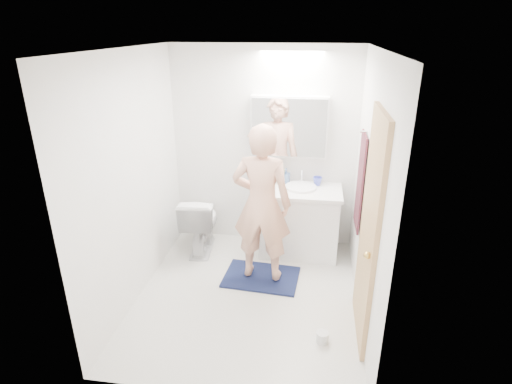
% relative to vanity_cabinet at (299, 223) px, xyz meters
% --- Properties ---
extents(floor, '(2.50, 2.50, 0.00)m').
position_rel_vanity_cabinet_xyz_m(floor, '(-0.47, -0.96, -0.39)').
color(floor, silver).
rests_on(floor, ground).
extents(ceiling, '(2.50, 2.50, 0.00)m').
position_rel_vanity_cabinet_xyz_m(ceiling, '(-0.47, -0.96, 2.01)').
color(ceiling, white).
rests_on(ceiling, floor).
extents(wall_back, '(2.50, 0.00, 2.50)m').
position_rel_vanity_cabinet_xyz_m(wall_back, '(-0.47, 0.29, 0.81)').
color(wall_back, white).
rests_on(wall_back, floor).
extents(wall_front, '(2.50, 0.00, 2.50)m').
position_rel_vanity_cabinet_xyz_m(wall_front, '(-0.47, -2.21, 0.81)').
color(wall_front, white).
rests_on(wall_front, floor).
extents(wall_left, '(0.00, 2.50, 2.50)m').
position_rel_vanity_cabinet_xyz_m(wall_left, '(-1.57, -0.96, 0.81)').
color(wall_left, white).
rests_on(wall_left, floor).
extents(wall_right, '(0.00, 2.50, 2.50)m').
position_rel_vanity_cabinet_xyz_m(wall_right, '(0.63, -0.96, 0.81)').
color(wall_right, white).
rests_on(wall_right, floor).
extents(vanity_cabinet, '(0.90, 0.55, 0.78)m').
position_rel_vanity_cabinet_xyz_m(vanity_cabinet, '(0.00, 0.00, 0.00)').
color(vanity_cabinet, white).
rests_on(vanity_cabinet, floor).
extents(countertop, '(0.95, 0.58, 0.04)m').
position_rel_vanity_cabinet_xyz_m(countertop, '(0.00, -0.00, 0.41)').
color(countertop, white).
rests_on(countertop, vanity_cabinet).
extents(sink_basin, '(0.36, 0.36, 0.03)m').
position_rel_vanity_cabinet_xyz_m(sink_basin, '(0.00, 0.03, 0.45)').
color(sink_basin, white).
rests_on(sink_basin, countertop).
extents(faucet, '(0.02, 0.02, 0.16)m').
position_rel_vanity_cabinet_xyz_m(faucet, '(0.00, 0.22, 0.51)').
color(faucet, white).
rests_on(faucet, countertop).
extents(medicine_cabinet, '(0.88, 0.14, 0.70)m').
position_rel_vanity_cabinet_xyz_m(medicine_cabinet, '(-0.17, 0.21, 1.11)').
color(medicine_cabinet, white).
rests_on(medicine_cabinet, wall_back).
extents(mirror_panel, '(0.84, 0.01, 0.66)m').
position_rel_vanity_cabinet_xyz_m(mirror_panel, '(-0.17, 0.13, 1.11)').
color(mirror_panel, silver).
rests_on(mirror_panel, medicine_cabinet).
extents(toilet, '(0.46, 0.74, 0.73)m').
position_rel_vanity_cabinet_xyz_m(toilet, '(-1.18, -0.12, -0.03)').
color(toilet, white).
rests_on(toilet, floor).
extents(bath_rug, '(0.84, 0.61, 0.02)m').
position_rel_vanity_cabinet_xyz_m(bath_rug, '(-0.37, -0.64, -0.38)').
color(bath_rug, '#161A47').
rests_on(bath_rug, floor).
extents(person, '(0.64, 0.45, 1.68)m').
position_rel_vanity_cabinet_xyz_m(person, '(-0.37, -0.64, 0.50)').
color(person, '#E3A488').
rests_on(person, bath_rug).
extents(door, '(0.04, 0.80, 2.00)m').
position_rel_vanity_cabinet_xyz_m(door, '(0.61, -1.31, 0.61)').
color(door, tan).
rests_on(door, wall_right).
extents(door_knob, '(0.06, 0.06, 0.06)m').
position_rel_vanity_cabinet_xyz_m(door_knob, '(0.57, -1.61, 0.56)').
color(door_knob, gold).
rests_on(door_knob, door).
extents(towel, '(0.02, 0.42, 1.00)m').
position_rel_vanity_cabinet_xyz_m(towel, '(0.61, -0.41, 0.71)').
color(towel, '#101D33').
rests_on(towel, wall_right).
extents(towel_hook, '(0.07, 0.02, 0.02)m').
position_rel_vanity_cabinet_xyz_m(towel_hook, '(0.60, -0.41, 1.23)').
color(towel_hook, silver).
rests_on(towel_hook, wall_right).
extents(soap_bottle_a, '(0.14, 0.14, 0.25)m').
position_rel_vanity_cabinet_xyz_m(soap_bottle_a, '(-0.24, 0.15, 0.55)').
color(soap_bottle_a, '#E5E594').
rests_on(soap_bottle_a, countertop).
extents(soap_bottle_b, '(0.10, 0.10, 0.18)m').
position_rel_vanity_cabinet_xyz_m(soap_bottle_b, '(-0.19, 0.18, 0.52)').
color(soap_bottle_b, '#5073AD').
rests_on(soap_bottle_b, countertop).
extents(toothbrush_cup, '(0.14, 0.14, 0.10)m').
position_rel_vanity_cabinet_xyz_m(toothbrush_cup, '(0.19, 0.16, 0.48)').
color(toothbrush_cup, '#4754D6').
rests_on(toothbrush_cup, countertop).
extents(toilet_paper_roll, '(0.11, 0.11, 0.10)m').
position_rel_vanity_cabinet_xyz_m(toilet_paper_roll, '(0.29, -1.53, -0.34)').
color(toilet_paper_roll, silver).
rests_on(toilet_paper_roll, floor).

